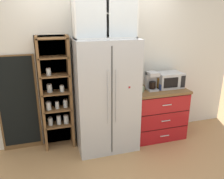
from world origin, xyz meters
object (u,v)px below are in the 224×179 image
Objects in this scene: bottle_amber at (159,82)px; chalkboard_menu at (18,104)px; microwave at (169,80)px; mug_navy at (161,87)px; refrigerator at (106,95)px; coffee_maker at (152,81)px; mug_sage at (141,89)px.

chalkboard_menu is at bearing 174.20° from bottle_amber.
microwave is 4.03× the size of mug_navy.
refrigerator is at bearing -175.52° from bottle_amber.
microwave is 0.29× the size of chalkboard_menu.
coffee_maker reaches higher than mug_navy.
refrigerator reaches higher than microwave.
refrigerator is at bearing 179.33° from mug_navy.
mug_navy is (0.36, -0.02, 0.00)m from mug_sage.
mug_navy reaches higher than mug_sage.
refrigerator is at bearing -179.56° from mug_sage.
refrigerator is 0.60m from mug_sage.
coffee_maker is 1.16× the size of bottle_amber.
refrigerator is 1.36m from chalkboard_menu.
mug_sage is at bearing -168.84° from bottle_amber.
refrigerator is 0.96m from mug_navy.
microwave is at bearing 6.74° from coffee_maker.
mug_sage is (-0.56, -0.09, -0.08)m from microwave.
coffee_maker is at bearing 3.93° from refrigerator.
refrigerator is 5.68× the size of coffee_maker.
mug_navy is 0.07× the size of chalkboard_menu.
mug_sage is 1.95m from chalkboard_menu.
coffee_maker is 2.51× the size of mug_sage.
coffee_maker is 0.24m from mug_sage.
refrigerator is 16.15× the size of mug_navy.
bottle_amber is at bearing -173.74° from microwave.
microwave is 0.36m from coffee_maker.
mug_navy is 0.41× the size of bottle_amber.
mug_sage is (-0.20, -0.05, -0.11)m from coffee_maker.
coffee_maker is at bearing 156.51° from mug_navy.
coffee_maker reaches higher than bottle_amber.
chalkboard_menu reaches higher than mug_sage.
microwave is at bearing 4.79° from refrigerator.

